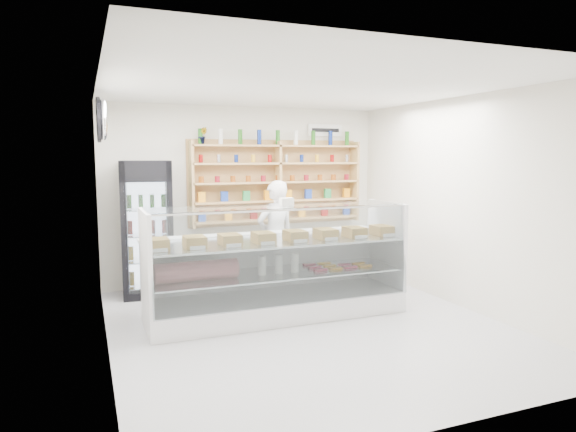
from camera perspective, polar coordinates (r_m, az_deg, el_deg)
name	(u,v)px	position (r m, az deg, el deg)	size (l,w,h in m)	color
room	(308,209)	(5.97, 2.28, 0.73)	(5.00, 5.00, 5.00)	#B2B2B7
display_counter	(277,286)	(6.54, -1.27, -7.82)	(3.24, 0.97, 1.41)	white
shop_worker	(276,237)	(7.57, -1.40, -2.33)	(0.61, 0.40, 1.67)	silver
drinks_cooler	(147,228)	(7.67, -15.36, -1.32)	(0.77, 0.75, 1.95)	black
wall_shelving	(278,182)	(8.30, -1.13, 3.76)	(2.84, 0.28, 1.33)	tan
potted_plant	(203,136)	(7.95, -9.48, 8.79)	(0.14, 0.11, 0.26)	#1E6626
security_mirror	(103,120)	(6.64, -19.87, 10.02)	(0.15, 0.50, 0.50)	silver
wall_sign	(325,130)	(8.78, 4.14, 9.49)	(0.62, 0.03, 0.20)	white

